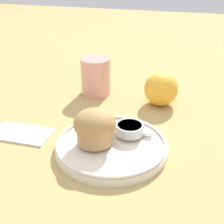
{
  "coord_description": "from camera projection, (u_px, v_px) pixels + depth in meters",
  "views": [
    {
      "loc": [
        0.11,
        -0.46,
        0.33
      ],
      "look_at": [
        -0.03,
        0.06,
        0.06
      ],
      "focal_mm": 50.0,
      "sensor_mm": 36.0,
      "label": 1
    }
  ],
  "objects": [
    {
      "name": "cream_ramekin",
      "position": [
        130.0,
        129.0,
        0.59
      ],
      "size": [
        0.05,
        0.05,
        0.02
      ],
      "color": "silver",
      "rests_on": "plate"
    },
    {
      "name": "orange_fruit",
      "position": [
        161.0,
        89.0,
        0.73
      ],
      "size": [
        0.08,
        0.08,
        0.08
      ],
      "color": "#F4A82D",
      "rests_on": "ground_plane"
    },
    {
      "name": "ground_plane",
      "position": [
        119.0,
        154.0,
        0.57
      ],
      "size": [
        3.0,
        3.0,
        0.0
      ],
      "primitive_type": "plane",
      "color": "tan"
    },
    {
      "name": "butter_knife",
      "position": [
        115.0,
        129.0,
        0.61
      ],
      "size": [
        0.15,
        0.02,
        0.0
      ],
      "rotation": [
        0.0,
        0.0,
        0.04
      ],
      "color": "silver",
      "rests_on": "plate"
    },
    {
      "name": "berry_pair",
      "position": [
        124.0,
        127.0,
        0.6
      ],
      "size": [
        0.03,
        0.02,
        0.02
      ],
      "color": "maroon",
      "rests_on": "plate"
    },
    {
      "name": "plate",
      "position": [
        111.0,
        146.0,
        0.58
      ],
      "size": [
        0.21,
        0.21,
        0.02
      ],
      "color": "silver",
      "rests_on": "ground_plane"
    },
    {
      "name": "juice_glass",
      "position": [
        96.0,
        76.0,
        0.79
      ],
      "size": [
        0.07,
        0.07,
        0.09
      ],
      "color": "#E5998C",
      "rests_on": "ground_plane"
    },
    {
      "name": "muffin",
      "position": [
        94.0,
        127.0,
        0.55
      ],
      "size": [
        0.08,
        0.08,
        0.06
      ],
      "color": "tan",
      "rests_on": "plate"
    },
    {
      "name": "folded_napkin",
      "position": [
        21.0,
        133.0,
        0.63
      ],
      "size": [
        0.12,
        0.07,
        0.01
      ],
      "color": "white",
      "rests_on": "ground_plane"
    }
  ]
}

